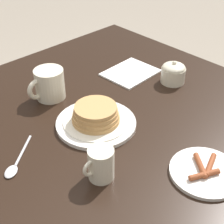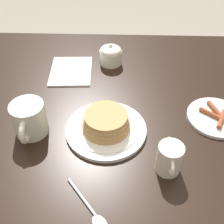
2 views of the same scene
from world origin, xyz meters
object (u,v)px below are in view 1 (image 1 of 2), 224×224
Objects in this scene: side_plate_bacon at (205,172)px; napkin at (130,73)px; creamer_pitcher at (101,163)px; spoon at (16,165)px; coffee_mug at (49,84)px; pancake_plate at (97,119)px; sugar_bowl at (173,73)px.

side_plate_bacon is 0.93× the size of napkin.
creamer_pitcher is 0.73× the size of spoon.
coffee_mug is 0.93× the size of spoon.
coffee_mug is at bearing -87.24° from pancake_plate.
sugar_bowl reaches higher than spoon.
creamer_pitcher is (0.12, 0.38, -0.01)m from coffee_mug.
sugar_bowl reaches higher than napkin.
side_plate_bacon is at bearing 133.03° from spoon.
coffee_mug is 0.40m from creamer_pitcher.
spoon is at bearing 38.95° from coffee_mug.
side_plate_bacon is 0.26m from creamer_pitcher.
creamer_pitcher is at bearing -41.63° from side_plate_bacon.
sugar_bowl is (-0.49, -0.16, -0.01)m from creamer_pitcher.
coffee_mug reaches higher than spoon.
creamer_pitcher is at bearing 36.00° from napkin.
side_plate_bacon is at bearing 138.37° from creamer_pitcher.
pancake_plate is 1.68× the size of spoon.
pancake_plate is 0.21m from creamer_pitcher.
pancake_plate is at bearing 0.37° from sugar_bowl.
side_plate_bacon is (-0.06, 0.33, -0.02)m from pancake_plate.
side_plate_bacon is at bearing 63.99° from napkin.
sugar_bowl is at bearing -179.63° from pancake_plate.
napkin is (0.06, -0.15, -0.03)m from sugar_bowl.
pancake_plate is 2.31× the size of creamer_pitcher.
sugar_bowl is (-0.37, 0.22, -0.01)m from coffee_mug.
pancake_plate is at bearing -128.52° from creamer_pitcher.
sugar_bowl is at bearing 178.72° from spoon.
coffee_mug is at bearing -30.28° from sugar_bowl.
side_plate_bacon is 1.36× the size of coffee_mug.
sugar_bowl is 0.44× the size of napkin.
pancake_plate is at bearing 176.44° from spoon.
coffee_mug is 0.33m from spoon.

